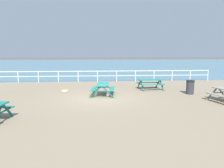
{
  "coord_description": "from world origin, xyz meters",
  "views": [
    {
      "loc": [
        -0.25,
        -12.65,
        2.73
      ],
      "look_at": [
        0.85,
        0.51,
        0.8
      ],
      "focal_mm": 32.92,
      "sensor_mm": 36.0,
      "label": 1
    }
  ],
  "objects": [
    {
      "name": "litter_bin",
      "position": [
        6.26,
        0.76,
        0.48
      ],
      "size": [
        0.55,
        0.55,
        0.95
      ],
      "color": "#2D2D33",
      "rests_on": "ground"
    },
    {
      "name": "distant_shoreline",
      "position": [
        0.0,
        95.75,
        0.0
      ],
      "size": [
        142.0,
        6.0,
        1.8
      ],
      "primitive_type": "cube",
      "color": "#4C4C47",
      "rests_on": "ground"
    },
    {
      "name": "sea_band",
      "position": [
        0.0,
        52.75,
        0.0
      ],
      "size": [
        142.0,
        90.0,
        0.01
      ],
      "primitive_type": "cube",
      "color": "teal",
      "rests_on": "ground"
    },
    {
      "name": "rope_coil",
      "position": [
        -2.47,
        2.4,
        0.06
      ],
      "size": [
        0.55,
        0.55,
        0.11
      ],
      "primitive_type": "torus",
      "color": "tan",
      "rests_on": "ground"
    },
    {
      "name": "picnic_table_far_left",
      "position": [
        0.26,
        0.83,
        0.58
      ],
      "size": [
        1.73,
        1.97,
        0.8
      ],
      "rotation": [
        0.0,
        0.0,
        1.45
      ],
      "color": "#1E7A70",
      "rests_on": "ground"
    },
    {
      "name": "seaward_railing",
      "position": [
        -0.0,
        7.75,
        0.75
      ],
      "size": [
        23.07,
        0.07,
        1.08
      ],
      "color": "white",
      "rests_on": "ground"
    },
    {
      "name": "picnic_table_near_left",
      "position": [
        4.04,
        2.84,
        0.58
      ],
      "size": [
        1.95,
        1.71,
        0.8
      ],
      "rotation": [
        0.0,
        0.0,
        0.1
      ],
      "color": "#1E7A70",
      "rests_on": "ground"
    },
    {
      "name": "ground_plane",
      "position": [
        0.0,
        0.0,
        -0.1
      ],
      "size": [
        30.0,
        24.0,
        0.2
      ],
      "primitive_type": "cube",
      "color": "gray"
    }
  ]
}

